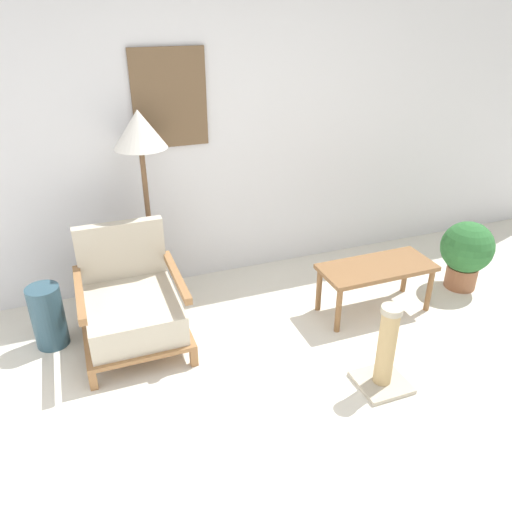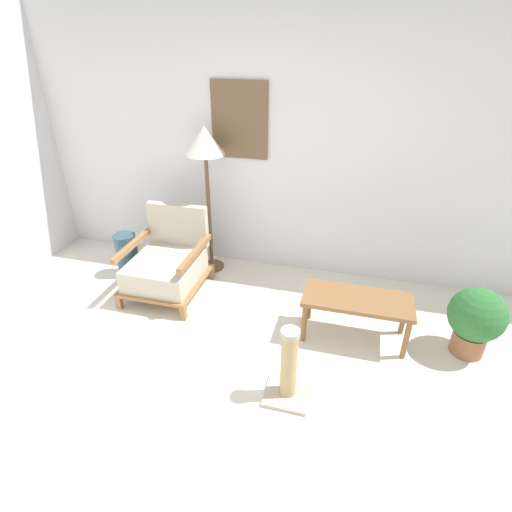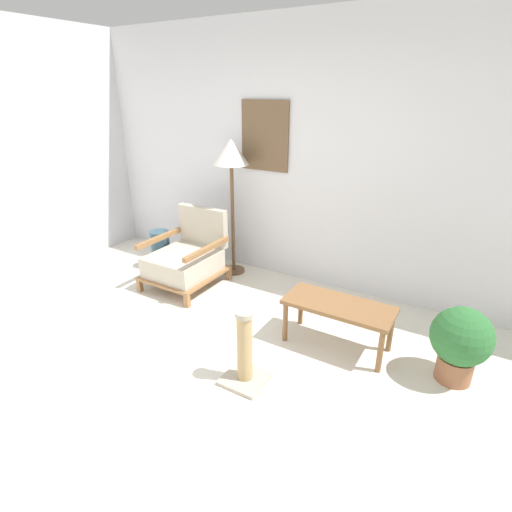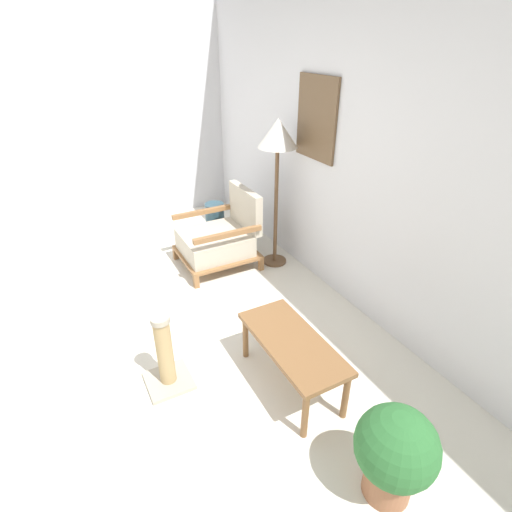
# 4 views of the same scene
# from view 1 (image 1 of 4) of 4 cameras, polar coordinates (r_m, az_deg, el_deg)

# --- Properties ---
(ground_plane) EXTENTS (14.00, 14.00, 0.00)m
(ground_plane) POSITION_cam_1_polar(r_m,az_deg,el_deg) (3.01, 12.49, -20.93)
(ground_plane) COLOR silver
(wall_back) EXTENTS (8.00, 0.09, 2.70)m
(wall_back) POSITION_cam_1_polar(r_m,az_deg,el_deg) (4.15, -2.81, 15.35)
(wall_back) COLOR silver
(wall_back) RESTS_ON ground_plane
(armchair) EXTENTS (0.71, 0.78, 0.81)m
(armchair) POSITION_cam_1_polar(r_m,az_deg,el_deg) (3.61, -14.03, -5.42)
(armchair) COLOR olive
(armchair) RESTS_ON ground_plane
(floor_lamp) EXTENTS (0.38, 0.38, 1.53)m
(floor_lamp) POSITION_cam_1_polar(r_m,az_deg,el_deg) (3.73, -13.08, 12.68)
(floor_lamp) COLOR brown
(floor_lamp) RESTS_ON ground_plane
(coffee_table) EXTENTS (0.89, 0.39, 0.40)m
(coffee_table) POSITION_cam_1_polar(r_m,az_deg,el_deg) (3.94, 13.59, -1.77)
(coffee_table) COLOR brown
(coffee_table) RESTS_ON ground_plane
(vase) EXTENTS (0.23, 0.23, 0.47)m
(vase) POSITION_cam_1_polar(r_m,az_deg,el_deg) (3.81, -22.68, -6.39)
(vase) COLOR #2D4C5B
(vase) RESTS_ON ground_plane
(potted_plant) EXTENTS (0.43, 0.43, 0.59)m
(potted_plant) POSITION_cam_1_polar(r_m,az_deg,el_deg) (4.51, 22.91, 0.50)
(potted_plant) COLOR #935B3D
(potted_plant) RESTS_ON ground_plane
(scratching_post) EXTENTS (0.32, 0.32, 0.59)m
(scratching_post) POSITION_cam_1_polar(r_m,az_deg,el_deg) (3.27, 14.55, -10.98)
(scratching_post) COLOR #B2A893
(scratching_post) RESTS_ON ground_plane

